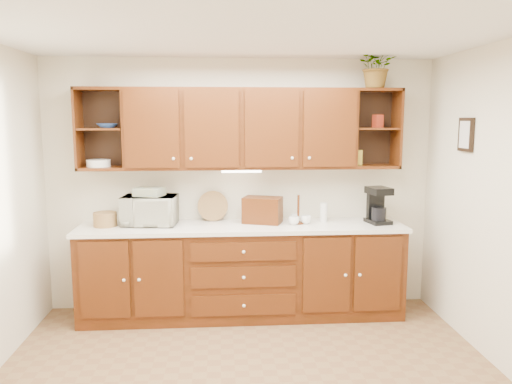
{
  "coord_description": "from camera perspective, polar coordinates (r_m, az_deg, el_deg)",
  "views": [
    {
      "loc": [
        -0.21,
        -3.43,
        2.0
      ],
      "look_at": [
        0.12,
        1.15,
        1.31
      ],
      "focal_mm": 35.0,
      "sensor_mm": 36.0,
      "label": 1
    }
  ],
  "objects": [
    {
      "name": "ceiling",
      "position": [
        3.49,
        -0.63,
        18.43
      ],
      "size": [
        4.0,
        4.0,
        0.0
      ],
      "primitive_type": "plane",
      "rotation": [
        3.14,
        0.0,
        0.0
      ],
      "color": "white",
      "rests_on": "back_wall"
    },
    {
      "name": "back_wall",
      "position": [
        5.23,
        -1.76,
        0.79
      ],
      "size": [
        4.0,
        0.0,
        4.0
      ],
      "primitive_type": "plane",
      "rotation": [
        1.57,
        0.0,
        0.0
      ],
      "color": "beige",
      "rests_on": "floor"
    },
    {
      "name": "base_cabinets",
      "position": [
        5.12,
        -1.58,
        -9.13
      ],
      "size": [
        3.2,
        0.6,
        0.9
      ],
      "primitive_type": "cube",
      "color": "#361906",
      "rests_on": "floor"
    },
    {
      "name": "countertop",
      "position": [
        4.99,
        -1.6,
        -4.01
      ],
      "size": [
        3.24,
        0.64,
        0.04
      ],
      "primitive_type": "cube",
      "color": "white",
      "rests_on": "base_cabinets"
    },
    {
      "name": "upper_cabinets",
      "position": [
        5.02,
        -1.6,
        7.26
      ],
      "size": [
        3.2,
        0.33,
        0.8
      ],
      "color": "#361906",
      "rests_on": "back_wall"
    },
    {
      "name": "undercabinet_light",
      "position": [
        4.99,
        -1.67,
        2.4
      ],
      "size": [
        0.4,
        0.05,
        0.02
      ],
      "primitive_type": "cube",
      "color": "white",
      "rests_on": "upper_cabinets"
    },
    {
      "name": "framed_picture",
      "position": [
        4.85,
        22.87,
        6.06
      ],
      "size": [
        0.03,
        0.24,
        0.3
      ],
      "primitive_type": "cube",
      "color": "black",
      "rests_on": "right_wall"
    },
    {
      "name": "wicker_basket",
      "position": [
        5.13,
        -16.87,
        -3.0
      ],
      "size": [
        0.27,
        0.27,
        0.14
      ],
      "primitive_type": "cylinder",
      "rotation": [
        0.0,
        0.0,
        -0.24
      ],
      "color": "olive",
      "rests_on": "countertop"
    },
    {
      "name": "microwave",
      "position": [
        5.09,
        -12.04,
        -2.05
      ],
      "size": [
        0.55,
        0.4,
        0.29
      ],
      "primitive_type": "imported",
      "rotation": [
        0.0,
        0.0,
        -0.08
      ],
      "color": "silver",
      "rests_on": "countertop"
    },
    {
      "name": "towel_stack",
      "position": [
        5.06,
        -12.11,
        0.03
      ],
      "size": [
        0.32,
        0.28,
        0.08
      ],
      "primitive_type": "cube",
      "rotation": [
        0.0,
        0.0,
        -0.34
      ],
      "color": "#DAC366",
      "rests_on": "microwave"
    },
    {
      "name": "wine_bottle",
      "position": [
        5.0,
        -10.78,
        -2.23
      ],
      "size": [
        0.1,
        0.1,
        0.29
      ],
      "primitive_type": "cylinder",
      "rotation": [
        0.0,
        0.0,
        -0.31
      ],
      "color": "black",
      "rests_on": "countertop"
    },
    {
      "name": "woven_tray",
      "position": [
        5.21,
        -4.95,
        -3.18
      ],
      "size": [
        0.32,
        0.11,
        0.31
      ],
      "primitive_type": "cylinder",
      "rotation": [
        1.36,
        0.0,
        0.07
      ],
      "color": "olive",
      "rests_on": "countertop"
    },
    {
      "name": "bread_box",
      "position": [
        5.06,
        0.75,
        -2.08
      ],
      "size": [
        0.43,
        0.35,
        0.26
      ],
      "primitive_type": "cube",
      "rotation": [
        0.0,
        0.0,
        -0.34
      ],
      "color": "#361906",
      "rests_on": "countertop"
    },
    {
      "name": "mug_tree",
      "position": [
        5.06,
        4.85,
        -3.11
      ],
      "size": [
        0.26,
        0.26,
        0.29
      ],
      "rotation": [
        0.0,
        0.0,
        -0.23
      ],
      "color": "#361906",
      "rests_on": "countertop"
    },
    {
      "name": "canister_red",
      "position": [
        5.01,
        1.09,
        -2.81
      ],
      "size": [
        0.14,
        0.14,
        0.16
      ],
      "primitive_type": "cylinder",
      "rotation": [
        0.0,
        0.0,
        0.37
      ],
      "color": "maroon",
      "rests_on": "countertop"
    },
    {
      "name": "canister_white",
      "position": [
        5.16,
        7.74,
        -2.32
      ],
      "size": [
        0.09,
        0.09,
        0.2
      ],
      "primitive_type": "cylinder",
      "rotation": [
        0.0,
        0.0,
        -0.25
      ],
      "color": "white",
      "rests_on": "countertop"
    },
    {
      "name": "canister_yellow",
      "position": [
        5.26,
        14.19,
        -2.74
      ],
      "size": [
        0.11,
        0.11,
        0.12
      ],
      "primitive_type": "cylinder",
      "rotation": [
        0.0,
        0.0,
        0.43
      ],
      "color": "gold",
      "rests_on": "countertop"
    },
    {
      "name": "coffee_maker",
      "position": [
        5.21,
        13.74,
        -1.53
      ],
      "size": [
        0.24,
        0.29,
        0.37
      ],
      "rotation": [
        0.0,
        0.0,
        0.2
      ],
      "color": "black",
      "rests_on": "countertop"
    },
    {
      "name": "bowl_stack",
      "position": [
        5.1,
        -16.61,
        7.27
      ],
      "size": [
        0.23,
        0.23,
        0.04
      ],
      "primitive_type": "imported",
      "rotation": [
        0.0,
        0.0,
        -0.38
      ],
      "color": "#26468D",
      "rests_on": "upper_cabinets"
    },
    {
      "name": "plate_stack",
      "position": [
        5.17,
        -17.55,
        3.16
      ],
      "size": [
        0.25,
        0.25,
        0.07
      ],
      "primitive_type": "cylinder",
      "rotation": [
        0.0,
        0.0,
        0.09
      ],
      "color": "white",
      "rests_on": "upper_cabinets"
    },
    {
      "name": "pantry_box_yellow",
      "position": [
        5.2,
        11.57,
        3.87
      ],
      "size": [
        0.1,
        0.08,
        0.15
      ],
      "primitive_type": "cube",
      "rotation": [
        0.0,
        0.0,
        -0.2
      ],
      "color": "gold",
      "rests_on": "upper_cabinets"
    },
    {
      "name": "pantry_box_red",
      "position": [
        5.25,
        13.75,
        7.87
      ],
      "size": [
        0.11,
        0.1,
        0.13
      ],
      "primitive_type": "cube",
      "rotation": [
        0.0,
        0.0,
        0.35
      ],
      "color": "maroon",
      "rests_on": "upper_cabinets"
    },
    {
      "name": "potted_plant",
      "position": [
        5.21,
        13.7,
        13.82
      ],
      "size": [
        0.43,
        0.38,
        0.43
      ],
      "primitive_type": "imported",
      "rotation": [
        0.0,
        0.0,
        -0.14
      ],
      "color": "#999999",
      "rests_on": "upper_cabinets"
    }
  ]
}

